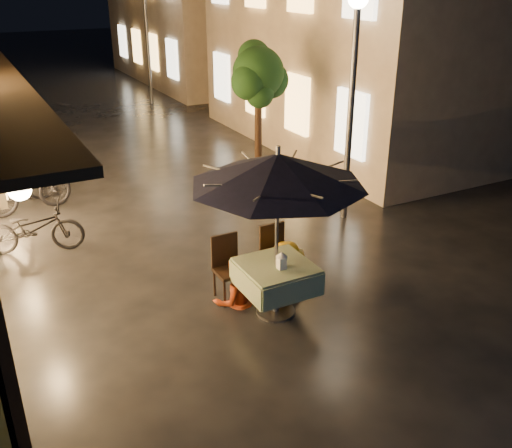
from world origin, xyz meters
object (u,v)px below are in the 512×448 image
patio_umbrella (278,170)px  bicycle_0 (33,228)px  cafe_table (276,276)px  streetlamp_near (354,66)px  person_orange (235,260)px  table_lantern (282,259)px  person_yellow (287,244)px

patio_umbrella → bicycle_0: bearing=126.9°
cafe_table → streetlamp_near: bearing=39.4°
patio_umbrella → person_orange: 1.58m
patio_umbrella → table_lantern: patio_umbrella is taller
streetlamp_near → table_lantern: 4.35m
streetlamp_near → patio_umbrella: 3.86m
bicycle_0 → streetlamp_near: bearing=-86.1°
streetlamp_near → bicycle_0: streetlamp_near is taller
streetlamp_near → patio_umbrella: bearing=-140.6°
streetlamp_near → person_yellow: size_ratio=2.80×
table_lantern → person_orange: person_orange is taller
person_yellow → bicycle_0: size_ratio=0.90×
person_orange → person_yellow: person_yellow is taller
streetlamp_near → person_yellow: 3.77m
cafe_table → person_orange: 0.66m
cafe_table → table_lantern: 0.36m
patio_umbrella → person_yellow: patio_umbrella is taller
table_lantern → person_yellow: 0.83m
patio_umbrella → bicycle_0: 4.85m
table_lantern → person_yellow: (0.48, 0.65, -0.16)m
streetlamp_near → person_orange: 4.40m
bicycle_0 → person_yellow: bearing=-118.1°
person_yellow → bicycle_0: (-3.20, 3.12, -0.32)m
cafe_table → bicycle_0: (-2.72, 3.63, -0.15)m
person_orange → bicycle_0: bearing=-49.8°
streetlamp_near → cafe_table: streetlamp_near is taller
streetlamp_near → table_lantern: bearing=-139.0°
cafe_table → person_orange: (-0.38, 0.52, 0.12)m
cafe_table → table_lantern: table_lantern is taller
person_yellow → bicycle_0: bearing=-42.6°
patio_umbrella → table_lantern: 1.24m
patio_umbrella → table_lantern: size_ratio=9.84×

